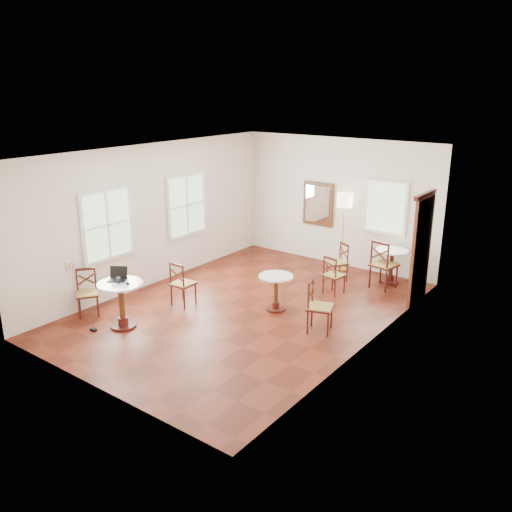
{
  "coord_description": "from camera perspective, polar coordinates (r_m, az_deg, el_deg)",
  "views": [
    {
      "loc": [
        5.84,
        -7.5,
        4.14
      ],
      "look_at": [
        0.0,
        0.3,
        1.0
      ],
      "focal_mm": 37.47,
      "sensor_mm": 36.0,
      "label": 1
    }
  ],
  "objects": [
    {
      "name": "chair_mid_a",
      "position": [
        11.07,
        8.27,
        -2.03
      ],
      "size": [
        0.43,
        0.43,
        0.82
      ],
      "rotation": [
        0.0,
        0.0,
        2.98
      ],
      "color": "#451611",
      "rests_on": "ground"
    },
    {
      "name": "floor_lamp",
      "position": [
        12.25,
        9.42,
        5.38
      ],
      "size": [
        0.35,
        0.35,
        1.82
      ],
      "color": "#BF8C3F",
      "rests_on": "ground"
    },
    {
      "name": "laptop",
      "position": [
        9.78,
        -14.53,
        -2.13
      ],
      "size": [
        0.4,
        0.39,
        0.22
      ],
      "rotation": [
        0.0,
        0.0,
        0.58
      ],
      "color": "black",
      "rests_on": "cafe_table_near"
    },
    {
      "name": "chair_mid_b",
      "position": [
        9.36,
        6.71,
        -5.36
      ],
      "size": [
        0.55,
        0.55,
        0.94
      ],
      "rotation": [
        0.0,
        0.0,
        1.91
      ],
      "color": "#451611",
      "rests_on": "ground"
    },
    {
      "name": "cafe_table_near",
      "position": [
        9.73,
        -14.18,
        -4.56
      ],
      "size": [
        0.79,
        0.79,
        0.84
      ],
      "color": "#451611",
      "rests_on": "ground"
    },
    {
      "name": "mouse",
      "position": [
        9.52,
        -13.54,
        -2.85
      ],
      "size": [
        0.09,
        0.06,
        0.03
      ],
      "primitive_type": "ellipsoid",
      "rotation": [
        0.0,
        0.0,
        -0.07
      ],
      "color": "black",
      "rests_on": "cafe_table_near"
    },
    {
      "name": "navy_mug",
      "position": [
        9.63,
        -14.48,
        -2.5
      ],
      "size": [
        0.12,
        0.08,
        0.09
      ],
      "color": "#0F1133",
      "rests_on": "cafe_table_near"
    },
    {
      "name": "cafe_table_back",
      "position": [
        11.94,
        14.26,
        -0.65
      ],
      "size": [
        0.7,
        0.7,
        0.74
      ],
      "color": "#451611",
      "rests_on": "ground"
    },
    {
      "name": "room_shell",
      "position": [
        10.01,
        -0.37,
        4.88
      ],
      "size": [
        5.02,
        7.02,
        3.01
      ],
      "color": "white",
      "rests_on": "ground"
    },
    {
      "name": "cafe_table_mid",
      "position": [
        10.18,
        2.13,
        -3.51
      ],
      "size": [
        0.66,
        0.66,
        0.7
      ],
      "color": "#451611",
      "rests_on": "ground"
    },
    {
      "name": "chair_near_a",
      "position": [
        10.51,
        -7.88,
        -2.92
      ],
      "size": [
        0.43,
        0.43,
        0.89
      ],
      "rotation": [
        0.0,
        0.0,
        3.18
      ],
      "color": "#451611",
      "rests_on": "ground"
    },
    {
      "name": "ground",
      "position": [
        10.37,
        -1.0,
        -5.68
      ],
      "size": [
        7.0,
        7.0,
        0.0
      ],
      "primitive_type": "plane",
      "color": "#5B1D0F",
      "rests_on": "ground"
    },
    {
      "name": "chair_near_b",
      "position": [
        10.46,
        -17.56,
        -3.75
      ],
      "size": [
        0.56,
        0.56,
        0.88
      ],
      "rotation": [
        0.0,
        0.0,
        0.94
      ],
      "color": "#451611",
      "rests_on": "ground"
    },
    {
      "name": "chair_back_b",
      "position": [
        11.85,
        8.77,
        -0.66
      ],
      "size": [
        0.53,
        0.53,
        0.84
      ],
      "rotation": [
        0.0,
        0.0,
        -0.53
      ],
      "color": "#451611",
      "rests_on": "ground"
    },
    {
      "name": "water_glass",
      "position": [
        9.57,
        -14.52,
        -2.62
      ],
      "size": [
        0.06,
        0.06,
        0.1
      ],
      "primitive_type": "cylinder",
      "color": "white",
      "rests_on": "cafe_table_near"
    },
    {
      "name": "power_adapter",
      "position": [
        9.91,
        -16.97,
        -7.52
      ],
      "size": [
        0.11,
        0.07,
        0.05
      ],
      "primitive_type": "cube",
      "color": "black",
      "rests_on": "ground"
    },
    {
      "name": "chair_back_a",
      "position": [
        11.54,
        13.44,
        -0.89
      ],
      "size": [
        0.56,
        0.56,
        1.06
      ],
      "rotation": [
        0.0,
        0.0,
        2.98
      ],
      "color": "#451611",
      "rests_on": "ground"
    }
  ]
}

